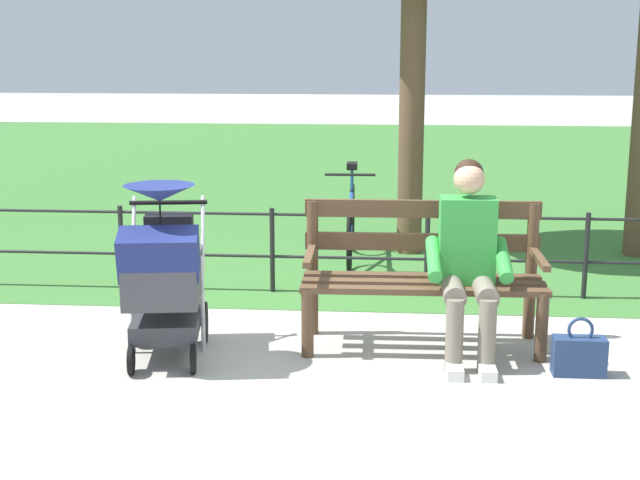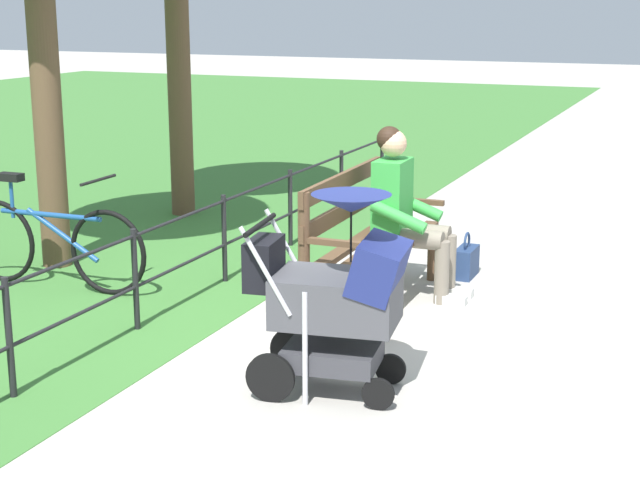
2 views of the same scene
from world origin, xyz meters
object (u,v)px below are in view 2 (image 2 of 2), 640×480
object	(u,v)px
handbag	(466,261)
park_bench	(364,233)
bicycle	(51,242)
stroller	(338,292)
person_on_bench	(406,207)

from	to	relation	value
handbag	park_bench	bearing A→B (deg)	-29.00
park_bench	bicycle	bearing A→B (deg)	-75.85
stroller	handbag	distance (m)	2.64
park_bench	handbag	world-z (taller)	park_bench
handbag	bicycle	xyz separation A→B (m)	(1.54, -2.87, 0.24)
handbag	bicycle	bearing A→B (deg)	-61.74
bicycle	park_bench	bearing A→B (deg)	104.15
park_bench	person_on_bench	world-z (taller)	person_on_bench
person_on_bench	handbag	bearing A→B (deg)	155.53
handbag	bicycle	distance (m)	3.27
handbag	bicycle	size ratio (longest dim) A/B	0.22
handbag	stroller	bearing A→B (deg)	-1.76
person_on_bench	bicycle	world-z (taller)	person_on_bench
bicycle	handbag	bearing A→B (deg)	118.26
person_on_bench	stroller	distance (m)	1.95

